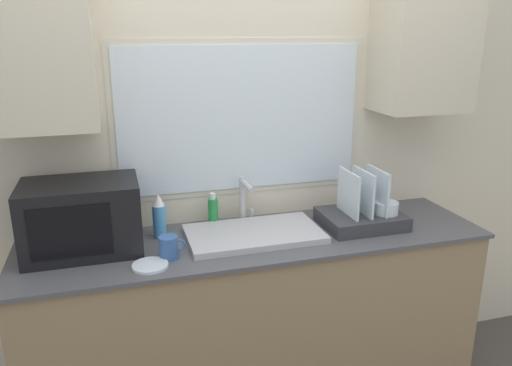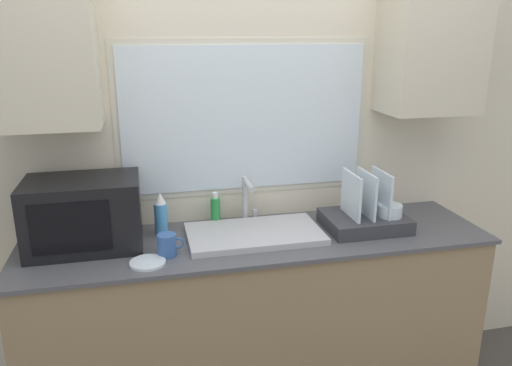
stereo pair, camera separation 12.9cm
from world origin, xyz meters
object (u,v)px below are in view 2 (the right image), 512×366
spray_bottle (161,214)px  soap_bottle (215,210)px  microwave (84,214)px  mug_near_sink (167,245)px  dish_rack (367,216)px  faucet (247,196)px

spray_bottle → soap_bottle: size_ratio=1.26×
spray_bottle → soap_bottle: bearing=14.8°
microwave → spray_bottle: size_ratio=2.33×
spray_bottle → mug_near_sink: bearing=-86.8°
microwave → soap_bottle: 0.64m
dish_rack → spray_bottle: 1.01m
spray_bottle → mug_near_sink: size_ratio=1.82×
dish_rack → mug_near_sink: size_ratio=3.37×
faucet → spray_bottle: (-0.44, -0.06, -0.04)m
dish_rack → soap_bottle: (-0.73, 0.22, 0.01)m
faucet → microwave: (-0.78, -0.12, 0.02)m
dish_rack → soap_bottle: 0.76m
faucet → spray_bottle: bearing=-172.6°
dish_rack → soap_bottle: dish_rack is taller
mug_near_sink → soap_bottle: bearing=50.7°
spray_bottle → microwave: bearing=-169.3°
mug_near_sink → dish_rack: bearing=5.9°
microwave → dish_rack: microwave is taller
spray_bottle → mug_near_sink: 0.25m
faucet → soap_bottle: size_ratio=1.40×
dish_rack → spray_bottle: dish_rack is taller
faucet → soap_bottle: (-0.16, 0.02, -0.07)m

